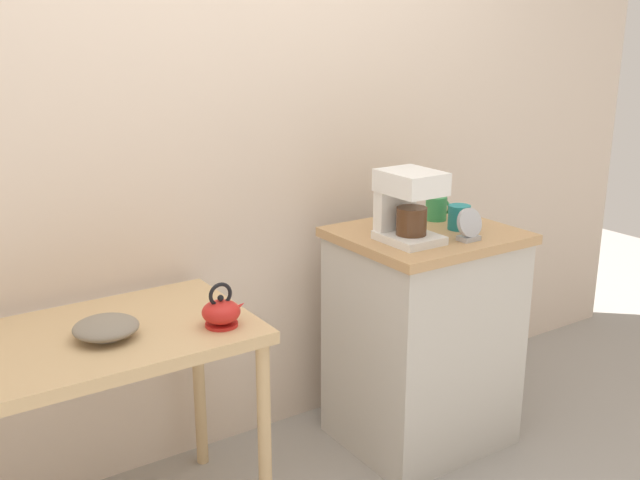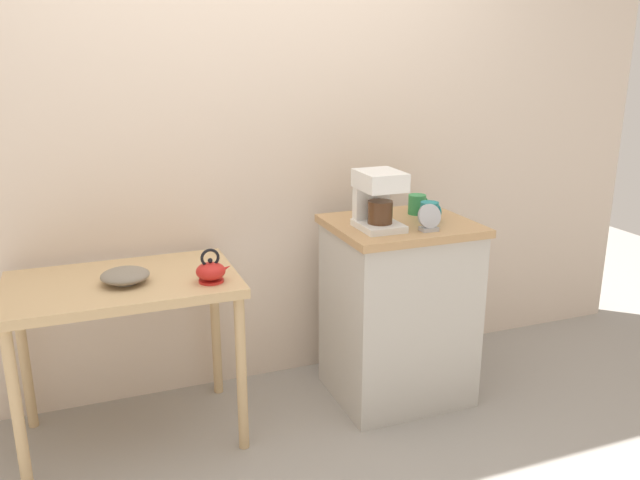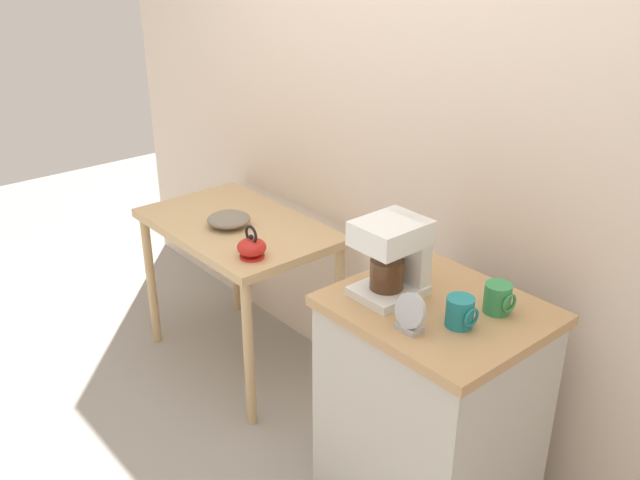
% 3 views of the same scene
% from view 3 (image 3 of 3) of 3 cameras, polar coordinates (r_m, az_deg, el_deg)
% --- Properties ---
extents(ground_plane, '(8.00, 8.00, 0.00)m').
position_cam_3_polar(ground_plane, '(3.10, 0.36, -14.96)').
color(ground_plane, gray).
extents(back_wall, '(4.40, 0.10, 2.80)m').
position_cam_3_polar(back_wall, '(2.68, 8.93, 11.90)').
color(back_wall, beige).
rests_on(back_wall, ground_plane).
extents(wooden_table, '(0.93, 0.58, 0.74)m').
position_cam_3_polar(wooden_table, '(3.21, -6.79, -0.10)').
color(wooden_table, tan).
rests_on(wooden_table, ground_plane).
extents(kitchen_counter, '(0.65, 0.56, 0.88)m').
position_cam_3_polar(kitchen_counter, '(2.47, 9.02, -14.16)').
color(kitchen_counter, '#BCB7AD').
rests_on(kitchen_counter, ground_plane).
extents(bowl_stoneware, '(0.19, 0.19, 0.06)m').
position_cam_3_polar(bowl_stoneware, '(3.13, -7.53, 1.70)').
color(bowl_stoneware, gray).
rests_on(bowl_stoneware, wooden_table).
extents(teakettle, '(0.15, 0.12, 0.14)m').
position_cam_3_polar(teakettle, '(2.82, -5.64, -0.59)').
color(teakettle, red).
rests_on(teakettle, wooden_table).
extents(coffee_maker, '(0.18, 0.22, 0.26)m').
position_cam_3_polar(coffee_maker, '(2.21, 6.18, -1.13)').
color(coffee_maker, white).
rests_on(coffee_maker, kitchen_counter).
extents(mug_dark_teal, '(0.09, 0.08, 0.09)m').
position_cam_3_polar(mug_dark_teal, '(2.11, 11.50, -5.85)').
color(mug_dark_teal, teal).
rests_on(mug_dark_teal, kitchen_counter).
extents(mug_tall_green, '(0.09, 0.08, 0.09)m').
position_cam_3_polar(mug_tall_green, '(2.21, 14.47, -4.68)').
color(mug_tall_green, '#338C4C').
rests_on(mug_tall_green, kitchen_counter).
extents(table_clock, '(0.11, 0.05, 0.12)m').
position_cam_3_polar(table_clock, '(2.06, 7.42, -6.12)').
color(table_clock, '#B2B5BA').
rests_on(table_clock, kitchen_counter).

